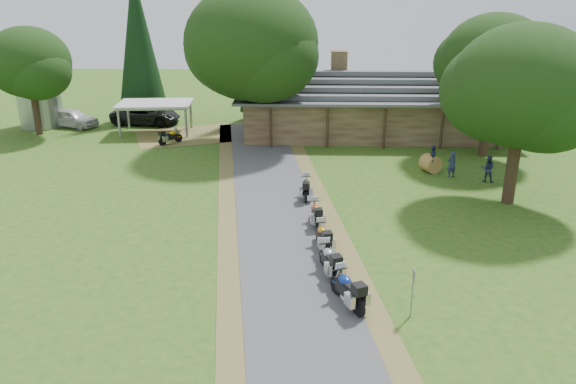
{
  "coord_description": "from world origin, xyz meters",
  "views": [
    {
      "loc": [
        0.38,
        -19.2,
        10.77
      ],
      "look_at": [
        -0.38,
        5.9,
        1.6
      ],
      "focal_mm": 35.0,
      "sensor_mm": 36.0,
      "label": 1
    }
  ],
  "objects_px": {
    "car_dark_suv": "(145,110)",
    "motorcycle_row_d": "(316,212)",
    "silo": "(37,83)",
    "motorcycle_carport_a": "(170,136)",
    "lodge": "(378,102)",
    "hay_bale": "(431,164)",
    "car_white_sedan": "(72,116)",
    "carport": "(156,118)",
    "motorcycle_row_c": "(323,236)",
    "motorcycle_row_e": "(306,187)",
    "motorcycle_row_b": "(330,259)",
    "motorcycle_row_a": "(347,287)"
  },
  "relations": [
    {
      "from": "motorcycle_carport_a",
      "to": "hay_bale",
      "type": "distance_m",
      "value": 18.64
    },
    {
      "from": "carport",
      "to": "motorcycle_row_d",
      "type": "relative_size",
      "value": 3.11
    },
    {
      "from": "motorcycle_carport_a",
      "to": "lodge",
      "type": "bearing_deg",
      "value": -32.91
    },
    {
      "from": "motorcycle_row_a",
      "to": "motorcycle_row_b",
      "type": "distance_m",
      "value": 2.36
    },
    {
      "from": "motorcycle_row_b",
      "to": "motorcycle_row_c",
      "type": "relative_size",
      "value": 1.07
    },
    {
      "from": "motorcycle_row_a",
      "to": "motorcycle_row_e",
      "type": "xyz_separation_m",
      "value": [
        -1.47,
        10.89,
        -0.06
      ]
    },
    {
      "from": "motorcycle_row_c",
      "to": "motorcycle_carport_a",
      "type": "bearing_deg",
      "value": 18.57
    },
    {
      "from": "lodge",
      "to": "motorcycle_row_c",
      "type": "height_order",
      "value": "lodge"
    },
    {
      "from": "car_white_sedan",
      "to": "motorcycle_carport_a",
      "type": "height_order",
      "value": "car_white_sedan"
    },
    {
      "from": "car_dark_suv",
      "to": "motorcycle_row_e",
      "type": "distance_m",
      "value": 21.75
    },
    {
      "from": "car_dark_suv",
      "to": "motorcycle_row_e",
      "type": "height_order",
      "value": "car_dark_suv"
    },
    {
      "from": "silo",
      "to": "car_dark_suv",
      "type": "height_order",
      "value": "silo"
    },
    {
      "from": "motorcycle_row_a",
      "to": "hay_bale",
      "type": "height_order",
      "value": "motorcycle_row_a"
    },
    {
      "from": "silo",
      "to": "lodge",
      "type": "bearing_deg",
      "value": -3.39
    },
    {
      "from": "car_white_sedan",
      "to": "car_dark_suv",
      "type": "xyz_separation_m",
      "value": [
        5.75,
        1.16,
        0.24
      ]
    },
    {
      "from": "motorcycle_row_b",
      "to": "hay_bale",
      "type": "height_order",
      "value": "motorcycle_row_b"
    },
    {
      "from": "lodge",
      "to": "carport",
      "type": "xyz_separation_m",
      "value": [
        -17.21,
        -0.44,
        -1.24
      ]
    },
    {
      "from": "carport",
      "to": "motorcycle_row_c",
      "type": "distance_m",
      "value": 23.96
    },
    {
      "from": "motorcycle_row_c",
      "to": "hay_bale",
      "type": "xyz_separation_m",
      "value": [
        6.97,
        11.1,
        -0.09
      ]
    },
    {
      "from": "lodge",
      "to": "motorcycle_row_e",
      "type": "bearing_deg",
      "value": -110.59
    },
    {
      "from": "carport",
      "to": "motorcycle_row_b",
      "type": "distance_m",
      "value": 26.06
    },
    {
      "from": "car_dark_suv",
      "to": "motorcycle_row_d",
      "type": "relative_size",
      "value": 3.43
    },
    {
      "from": "car_dark_suv",
      "to": "motorcycle_row_b",
      "type": "height_order",
      "value": "car_dark_suv"
    },
    {
      "from": "carport",
      "to": "car_dark_suv",
      "type": "height_order",
      "value": "carport"
    },
    {
      "from": "car_dark_suv",
      "to": "motorcycle_row_a",
      "type": "relative_size",
      "value": 3.0
    },
    {
      "from": "motorcycle_row_b",
      "to": "motorcycle_row_e",
      "type": "distance_m",
      "value": 8.64
    },
    {
      "from": "motorcycle_carport_a",
      "to": "hay_bale",
      "type": "xyz_separation_m",
      "value": [
        17.6,
        -6.14,
        -0.06
      ]
    },
    {
      "from": "motorcycle_row_b",
      "to": "motorcycle_row_a",
      "type": "bearing_deg",
      "value": 177.03
    },
    {
      "from": "silo",
      "to": "hay_bale",
      "type": "bearing_deg",
      "value": -21.22
    },
    {
      "from": "car_white_sedan",
      "to": "motorcycle_row_a",
      "type": "distance_m",
      "value": 33.86
    },
    {
      "from": "car_dark_suv",
      "to": "motorcycle_row_d",
      "type": "height_order",
      "value": "car_dark_suv"
    },
    {
      "from": "car_dark_suv",
      "to": "hay_bale",
      "type": "distance_m",
      "value": 24.42
    },
    {
      "from": "motorcycle_row_e",
      "to": "car_dark_suv",
      "type": "bearing_deg",
      "value": 38.84
    },
    {
      "from": "car_white_sedan",
      "to": "motorcycle_row_a",
      "type": "height_order",
      "value": "car_white_sedan"
    },
    {
      "from": "motorcycle_row_d",
      "to": "motorcycle_row_e",
      "type": "relative_size",
      "value": 0.96
    },
    {
      "from": "carport",
      "to": "car_white_sedan",
      "type": "distance_m",
      "value": 7.63
    },
    {
      "from": "motorcycle_row_e",
      "to": "motorcycle_carport_a",
      "type": "distance_m",
      "value": 14.77
    },
    {
      "from": "motorcycle_row_e",
      "to": "hay_bale",
      "type": "relative_size",
      "value": 1.74
    },
    {
      "from": "car_dark_suv",
      "to": "motorcycle_row_d",
      "type": "distance_m",
      "value": 24.94
    },
    {
      "from": "hay_bale",
      "to": "car_white_sedan",
      "type": "bearing_deg",
      "value": 157.38
    },
    {
      "from": "silo",
      "to": "motorcycle_row_c",
      "type": "height_order",
      "value": "silo"
    },
    {
      "from": "carport",
      "to": "motorcycle_row_c",
      "type": "height_order",
      "value": "carport"
    },
    {
      "from": "motorcycle_row_c",
      "to": "motorcycle_row_d",
      "type": "distance_m",
      "value": 2.7
    },
    {
      "from": "car_white_sedan",
      "to": "motorcycle_row_e",
      "type": "xyz_separation_m",
      "value": [
        19.12,
        -15.99,
        -0.3
      ]
    },
    {
      "from": "motorcycle_row_c",
      "to": "motorcycle_row_a",
      "type": "bearing_deg",
      "value": 176.1
    },
    {
      "from": "car_white_sedan",
      "to": "motorcycle_row_b",
      "type": "distance_m",
      "value": 31.72
    },
    {
      "from": "motorcycle_row_a",
      "to": "motorcycle_row_d",
      "type": "xyz_separation_m",
      "value": [
        -0.99,
        7.29,
        -0.09
      ]
    },
    {
      "from": "carport",
      "to": "motorcycle_row_b",
      "type": "bearing_deg",
      "value": -65.64
    },
    {
      "from": "silo",
      "to": "car_dark_suv",
      "type": "relative_size",
      "value": 1.14
    },
    {
      "from": "motorcycle_carport_a",
      "to": "motorcycle_row_b",
      "type": "bearing_deg",
      "value": -107.33
    }
  ]
}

